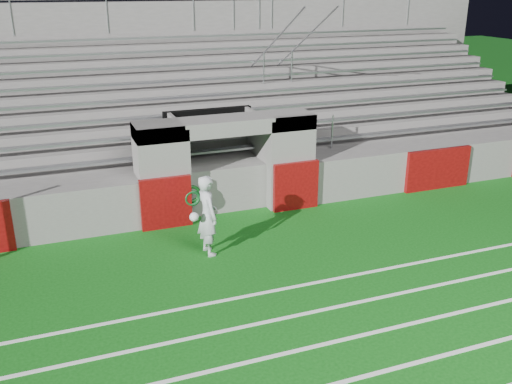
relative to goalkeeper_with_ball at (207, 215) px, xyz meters
name	(u,v)px	position (x,y,z in m)	size (l,w,h in m)	color
ground	(276,266)	(1.23, -1.15, -0.95)	(90.00, 90.00, 0.00)	#0D5010
stadium_structure	(185,122)	(1.23, 6.82, 0.54)	(26.00, 8.48, 5.42)	slate
goalkeeper_with_ball	(207,215)	(0.00, 0.00, 0.00)	(0.74, 0.74, 1.89)	#B6B9C1
hose_coil	(192,196)	(0.10, 1.78, -0.17)	(0.48, 0.14, 0.55)	#0B3910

